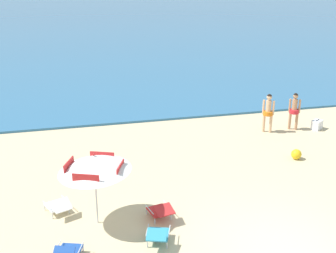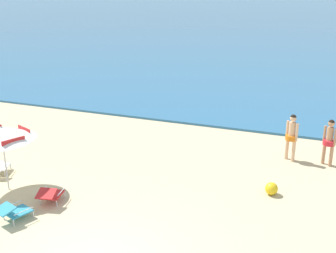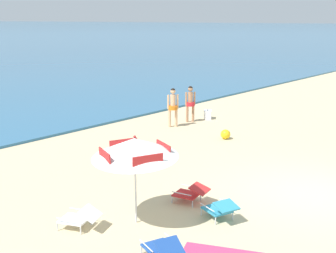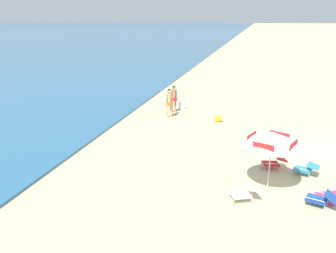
# 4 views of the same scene
# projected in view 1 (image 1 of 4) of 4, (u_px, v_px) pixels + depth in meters

# --- Properties ---
(ground_plane) EXTENTS (800.00, 800.00, 0.00)m
(ground_plane) POSITION_uv_depth(u_px,v_px,m) (282.00, 251.00, 10.70)
(ground_plane) COLOR #CCB78C
(beach_umbrella_striped_main) EXTENTS (2.48, 2.46, 2.06)m
(beach_umbrella_striped_main) POSITION_uv_depth(u_px,v_px,m) (94.00, 163.00, 11.30)
(beach_umbrella_striped_main) COLOR silver
(beach_umbrella_striped_main) RESTS_ON ground
(lounge_chair_under_umbrella) EXTENTS (0.83, 1.02, 0.52)m
(lounge_chair_under_umbrella) POSITION_uv_depth(u_px,v_px,m) (58.00, 205.00, 12.24)
(lounge_chair_under_umbrella) COLOR white
(lounge_chair_under_umbrella) RESTS_ON ground
(lounge_chair_beside_umbrella) EXTENTS (0.79, 1.01, 0.52)m
(lounge_chair_beside_umbrella) POSITION_uv_depth(u_px,v_px,m) (67.00, 253.00, 10.20)
(lounge_chair_beside_umbrella) COLOR #1E4799
(lounge_chair_beside_umbrella) RESTS_ON ground
(lounge_chair_facing_sea) EXTENTS (0.71, 0.96, 0.50)m
(lounge_chair_facing_sea) POSITION_uv_depth(u_px,v_px,m) (161.00, 210.00, 11.97)
(lounge_chair_facing_sea) COLOR red
(lounge_chair_facing_sea) RESTS_ON ground
(lounge_chair_spare_folded) EXTENTS (0.78, 0.98, 0.49)m
(lounge_chair_spare_folded) POSITION_uv_depth(u_px,v_px,m) (158.00, 235.00, 10.88)
(lounge_chair_spare_folded) COLOR teal
(lounge_chair_spare_folded) RESTS_ON ground
(person_standing_near_shore) EXTENTS (0.42, 0.40, 1.62)m
(person_standing_near_shore) POSITION_uv_depth(u_px,v_px,m) (294.00, 109.00, 18.53)
(person_standing_near_shore) COLOR tan
(person_standing_near_shore) RESTS_ON ground
(person_standing_beside) EXTENTS (0.43, 0.41, 1.67)m
(person_standing_beside) POSITION_uv_depth(u_px,v_px,m) (268.00, 110.00, 18.22)
(person_standing_beside) COLOR #D8A87F
(person_standing_beside) RESTS_ON ground
(cooler_box) EXTENTS (0.61, 0.56, 0.43)m
(cooler_box) POSITION_uv_depth(u_px,v_px,m) (317.00, 125.00, 18.80)
(cooler_box) COLOR white
(cooler_box) RESTS_ON ground
(beach_ball) EXTENTS (0.38, 0.38, 0.38)m
(beach_ball) POSITION_uv_depth(u_px,v_px,m) (296.00, 154.00, 15.83)
(beach_ball) COLOR yellow
(beach_ball) RESTS_ON ground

